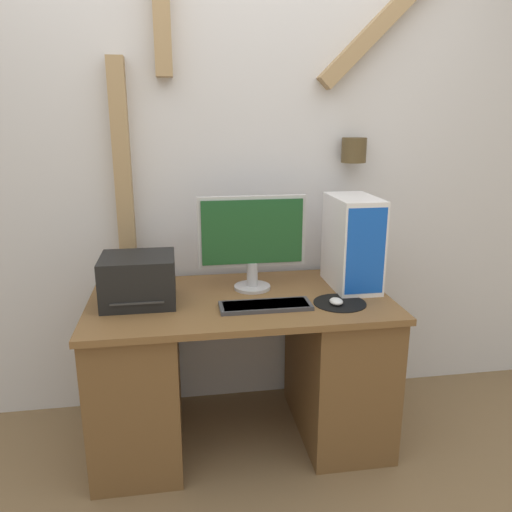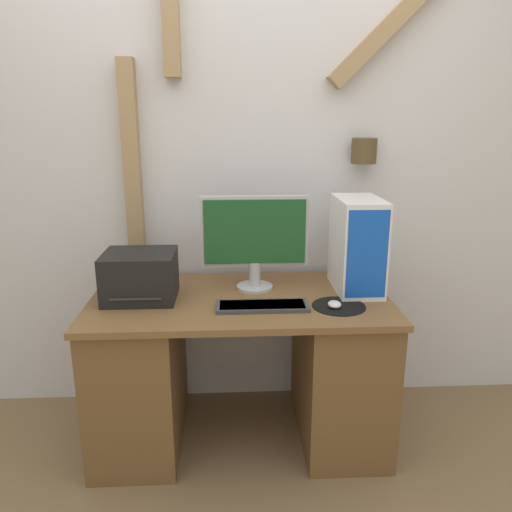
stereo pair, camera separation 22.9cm
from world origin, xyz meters
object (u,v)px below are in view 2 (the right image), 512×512
at_px(computer_tower, 357,245).
at_px(printer, 140,276).
at_px(monitor, 255,237).
at_px(mouse, 335,304).
at_px(keyboard, 262,306).

height_order(computer_tower, printer, computer_tower).
bearing_deg(monitor, computer_tower, -4.81).
relative_size(mouse, computer_tower, 0.17).
relative_size(monitor, computer_tower, 1.15).
xyz_separation_m(mouse, computer_tower, (0.15, 0.24, 0.21)).
xyz_separation_m(monitor, computer_tower, (0.49, -0.04, -0.04)).
relative_size(keyboard, mouse, 5.48).
height_order(keyboard, computer_tower, computer_tower).
xyz_separation_m(monitor, printer, (-0.54, -0.11, -0.15)).
bearing_deg(printer, mouse, -11.18).
relative_size(mouse, printer, 0.23).
height_order(monitor, mouse, monitor).
bearing_deg(keyboard, computer_tower, 25.44).
height_order(monitor, keyboard, monitor).
xyz_separation_m(keyboard, mouse, (0.32, -0.02, 0.01)).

